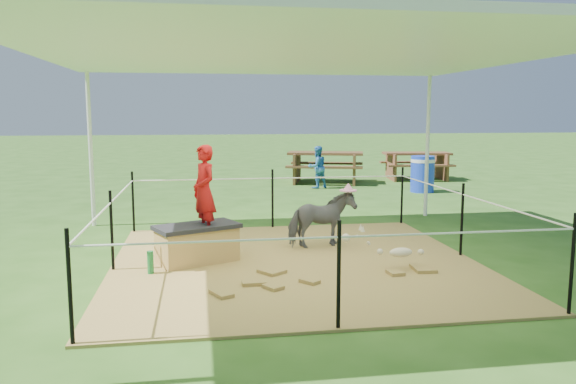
{
  "coord_description": "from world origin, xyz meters",
  "views": [
    {
      "loc": [
        -1.18,
        -6.88,
        1.91
      ],
      "look_at": [
        0.0,
        0.6,
        0.85
      ],
      "focal_mm": 35.0,
      "sensor_mm": 36.0,
      "label": 1
    }
  ],
  "objects": [
    {
      "name": "pink_hat",
      "position": [
        0.5,
        0.73,
        0.88
      ],
      "size": [
        0.25,
        0.25,
        0.11
      ],
      "primitive_type": "cylinder",
      "color": "pink",
      "rests_on": "pony"
    },
    {
      "name": "canopy_tent",
      "position": [
        0.0,
        0.0,
        2.69
      ],
      "size": [
        6.3,
        6.3,
        2.9
      ],
      "color": "silver",
      "rests_on": "ground"
    },
    {
      "name": "hay_patch",
      "position": [
        0.0,
        0.0,
        0.01
      ],
      "size": [
        4.6,
        4.6,
        0.03
      ],
      "primitive_type": "cube",
      "color": "brown",
      "rests_on": "ground"
    },
    {
      "name": "woman",
      "position": [
        -1.14,
        0.2,
        1.04
      ],
      "size": [
        0.43,
        0.5,
        1.16
      ],
      "primitive_type": "imported",
      "rotation": [
        0.0,
        0.0,
        -1.15
      ],
      "color": "red",
      "rests_on": "straw_bale"
    },
    {
      "name": "ground",
      "position": [
        0.0,
        0.0,
        0.0
      ],
      "size": [
        90.0,
        90.0,
        0.0
      ],
      "primitive_type": "plane",
      "color": "#2D5919",
      "rests_on": "ground"
    },
    {
      "name": "rope_fence",
      "position": [
        0.0,
        -0.0,
        0.64
      ],
      "size": [
        4.54,
        4.54,
        1.0
      ],
      "color": "black",
      "rests_on": "ground"
    },
    {
      "name": "straw_bale",
      "position": [
        -1.24,
        0.2,
        0.25
      ],
      "size": [
        1.08,
        0.84,
        0.43
      ],
      "primitive_type": "cube",
      "rotation": [
        0.0,
        0.0,
        0.42
      ],
      "color": "#B58342",
      "rests_on": "hay_patch"
    },
    {
      "name": "picnic_table_far",
      "position": [
        5.06,
        8.65,
        0.4
      ],
      "size": [
        2.07,
        1.62,
        0.79
      ],
      "primitive_type": "cube",
      "rotation": [
        0.0,
        0.0,
        -0.14
      ],
      "color": "#56371D",
      "rests_on": "ground"
    },
    {
      "name": "picnic_table_near",
      "position": [
        2.27,
        8.29,
        0.43
      ],
      "size": [
        2.39,
        2.0,
        0.86
      ],
      "primitive_type": "cube",
      "rotation": [
        0.0,
        0.0,
        -0.28
      ],
      "color": "#55361D",
      "rests_on": "ground"
    },
    {
      "name": "dark_cloth",
      "position": [
        -1.24,
        0.2,
        0.49
      ],
      "size": [
        1.16,
        0.92,
        0.05
      ],
      "primitive_type": "cube",
      "rotation": [
        0.0,
        0.0,
        0.42
      ],
      "color": "black",
      "rests_on": "straw_bale"
    },
    {
      "name": "pony",
      "position": [
        0.5,
        0.73,
        0.43
      ],
      "size": [
        1.01,
        0.64,
        0.79
      ],
      "primitive_type": "imported",
      "rotation": [
        0.0,
        0.0,
        1.82
      ],
      "color": "#515056",
      "rests_on": "hay_patch"
    },
    {
      "name": "green_bottle",
      "position": [
        -1.79,
        -0.25,
        0.16
      ],
      "size": [
        0.1,
        0.1,
        0.27
      ],
      "primitive_type": "cylinder",
      "rotation": [
        0.0,
        0.0,
        0.42
      ],
      "color": "#1B7B34",
      "rests_on": "hay_patch"
    },
    {
      "name": "trash_barrel",
      "position": [
        4.2,
        6.09,
        0.44
      ],
      "size": [
        0.74,
        0.74,
        0.88
      ],
      "primitive_type": "cylinder",
      "rotation": [
        0.0,
        0.0,
        0.37
      ],
      "color": "blue",
      "rests_on": "ground"
    },
    {
      "name": "distant_person",
      "position": [
        1.8,
        7.18,
        0.54
      ],
      "size": [
        0.65,
        0.58,
        1.09
      ],
      "primitive_type": "imported",
      "rotation": [
        0.0,
        0.0,
        3.53
      ],
      "color": "#3378C2",
      "rests_on": "ground"
    },
    {
      "name": "foal",
      "position": [
        1.21,
        -0.53,
        0.27
      ],
      "size": [
        0.88,
        0.53,
        0.47
      ],
      "primitive_type": null,
      "rotation": [
        0.0,
        0.0,
        0.07
      ],
      "color": "beige",
      "rests_on": "hay_patch"
    }
  ]
}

